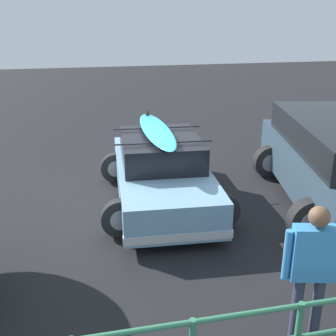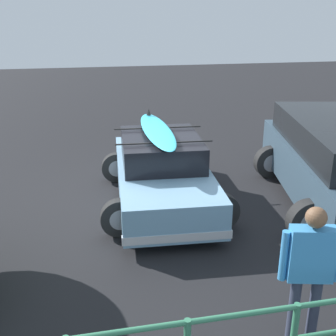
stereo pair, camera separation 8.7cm
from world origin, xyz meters
The scene contains 4 objects.
ground_plane centered at (0.00, 0.00, -0.01)m, with size 44.00×44.00×0.02m, color black.
sedan_car centered at (-0.30, 0.11, 0.63)m, with size 2.54×4.07×1.60m.
suv_car centered at (-3.56, 0.85, 0.87)m, with size 3.06×5.13×1.67m.
person_bystander centered at (-1.20, 4.17, 1.02)m, with size 0.65×0.30×1.71m.
Camera 2 is at (1.07, 7.70, 3.60)m, focal length 45.00 mm.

